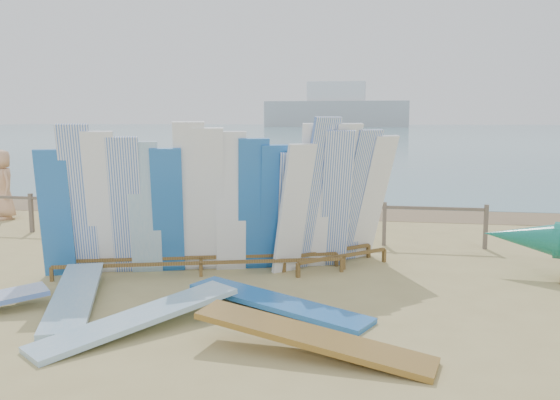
% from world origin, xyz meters
% --- Properties ---
extents(ground, '(160.00, 160.00, 0.00)m').
position_xyz_m(ground, '(0.00, 0.00, 0.00)').
color(ground, tan).
rests_on(ground, ground).
extents(ocean, '(320.00, 240.00, 0.02)m').
position_xyz_m(ocean, '(0.00, 128.00, 0.00)').
color(ocean, slate).
rests_on(ocean, ground).
extents(wet_sand_strip, '(40.00, 2.60, 0.01)m').
position_xyz_m(wet_sand_strip, '(0.00, 7.20, 0.00)').
color(wet_sand_strip, brown).
rests_on(wet_sand_strip, ground).
extents(distant_ship, '(45.00, 8.00, 14.00)m').
position_xyz_m(distant_ship, '(-12.00, 180.00, 5.31)').
color(distant_ship, '#999EA3').
rests_on(distant_ship, ocean).
extents(fence, '(12.08, 0.08, 0.90)m').
position_xyz_m(fence, '(0.00, 3.00, 0.63)').
color(fence, '#66594D').
rests_on(fence, ground).
extents(main_surfboard_rack, '(5.08, 2.07, 2.56)m').
position_xyz_m(main_surfboard_rack, '(0.97, 0.17, 1.15)').
color(main_surfboard_rack, brown).
rests_on(main_surfboard_rack, ground).
extents(side_surfboard_rack, '(2.10, 2.05, 2.63)m').
position_xyz_m(side_surfboard_rack, '(3.17, 1.02, 1.19)').
color(side_surfboard_rack, brown).
rests_on(side_surfboard_rack, ground).
extents(vendor_table, '(0.77, 0.55, 1.01)m').
position_xyz_m(vendor_table, '(2.24, 1.22, 0.34)').
color(vendor_table, brown).
rests_on(vendor_table, ground).
extents(flat_board_b, '(2.06, 2.49, 0.32)m').
position_xyz_m(flat_board_b, '(1.04, -2.59, 0.00)').
color(flat_board_b, '#81AFCE').
rests_on(flat_board_b, ground).
extents(flat_board_d, '(2.70, 1.58, 0.22)m').
position_xyz_m(flat_board_d, '(2.60, -1.53, 0.00)').
color(flat_board_d, '#2363B2').
rests_on(flat_board_d, ground).
extents(flat_board_a, '(1.52, 2.71, 0.27)m').
position_xyz_m(flat_board_a, '(-0.26, -1.79, 0.00)').
color(flat_board_a, '#81AFCE').
rests_on(flat_board_a, ground).
extents(flat_board_c, '(2.75, 1.08, 0.41)m').
position_xyz_m(flat_board_c, '(3.26, -2.97, 0.00)').
color(flat_board_c, olive).
rests_on(flat_board_c, ground).
extents(beach_chair_left, '(0.64, 0.65, 0.85)m').
position_xyz_m(beach_chair_left, '(-0.75, 3.61, 0.25)').
color(beach_chair_left, red).
rests_on(beach_chair_left, ground).
extents(beach_chair_right, '(0.63, 0.65, 0.89)m').
position_xyz_m(beach_chair_right, '(0.83, 4.27, 0.26)').
color(beach_chair_right, red).
rests_on(beach_chair_right, ground).
extents(stroller, '(0.76, 0.96, 1.18)m').
position_xyz_m(stroller, '(1.12, 4.00, 0.47)').
color(stroller, red).
rests_on(stroller, ground).
extents(beachgoer_0, '(0.97, 0.84, 1.81)m').
position_xyz_m(beachgoer_0, '(-5.78, 4.53, 0.91)').
color(beachgoer_0, tan).
rests_on(beachgoer_0, ground).
extents(beachgoer_8, '(1.01, 0.86, 1.88)m').
position_xyz_m(beachgoer_8, '(2.78, 5.12, 0.94)').
color(beachgoer_8, beige).
rests_on(beachgoer_8, ground).
extents(beachgoer_1, '(0.70, 0.66, 1.72)m').
position_xyz_m(beachgoer_1, '(-2.98, 4.38, 0.86)').
color(beachgoer_1, '#8C6042').
rests_on(beachgoer_1, ground).
extents(beachgoer_5, '(1.83, 0.87, 1.89)m').
position_xyz_m(beachgoer_5, '(2.03, 5.35, 0.95)').
color(beachgoer_5, beige).
rests_on(beachgoer_5, ground).
extents(beachgoer_7, '(0.67, 0.65, 1.65)m').
position_xyz_m(beachgoer_7, '(2.45, 6.23, 0.82)').
color(beachgoer_7, '#8C6042').
rests_on(beachgoer_7, ground).
extents(beachgoer_11, '(0.58, 1.46, 1.54)m').
position_xyz_m(beachgoer_11, '(-3.56, 7.18, 0.77)').
color(beachgoer_11, beige).
rests_on(beachgoer_11, ground).
extents(beachgoer_3, '(0.91, 1.14, 1.64)m').
position_xyz_m(beachgoer_3, '(-1.97, 6.48, 0.82)').
color(beachgoer_3, tan).
rests_on(beachgoer_3, ground).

